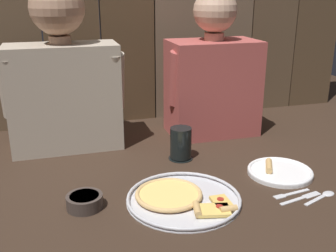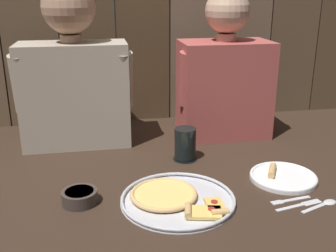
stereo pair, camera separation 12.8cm
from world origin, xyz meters
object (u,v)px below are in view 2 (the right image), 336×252
dinner_plate (283,177)px  diner_right (225,72)px  pizza_tray (175,198)px  drinking_glass (185,144)px  diner_left (73,70)px  dipping_bowl (80,196)px

dinner_plate → diner_right: 0.53m
pizza_tray → diner_right: 0.67m
drinking_glass → diner_right: size_ratio=0.20×
pizza_tray → diner_left: (-0.29, 0.53, 0.29)m
pizza_tray → diner_left: 0.68m
drinking_glass → dinner_plate: bearing=-37.8°
dipping_bowl → diner_left: diner_left is taller
drinking_glass → dipping_bowl: drinking_glass is taller
pizza_tray → drinking_glass: size_ratio=2.85×
dipping_bowl → diner_right: size_ratio=0.17×
diner_left → dipping_bowl: bearing=-87.8°
pizza_tray → diner_right: diner_right is taller
diner_left → diner_right: diner_left is taller
dipping_bowl → pizza_tray: bearing=-7.8°
pizza_tray → diner_right: bearing=59.7°
dinner_plate → drinking_glass: (-0.28, 0.22, 0.05)m
drinking_glass → dipping_bowl: size_ratio=1.14×
diner_right → drinking_glass: bearing=-132.2°
dinner_plate → drinking_glass: size_ratio=1.83×
drinking_glass → diner_left: diner_left is taller
dipping_bowl → diner_right: diner_right is taller
drinking_glass → diner_right: (0.22, 0.24, 0.21)m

